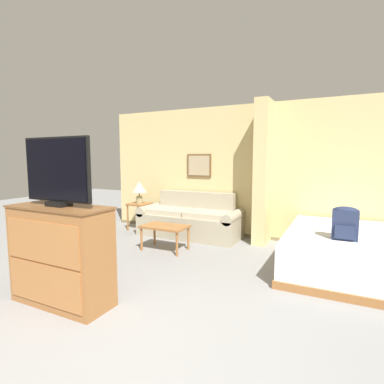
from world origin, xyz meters
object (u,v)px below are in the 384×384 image
table_lamp (139,188)px  bed (345,251)px  tv_dresser (61,255)px  couch (190,220)px  tv (57,172)px  backpack (345,223)px  coffee_table (165,228)px

table_lamp → bed: (4.01, -0.66, -0.65)m
table_lamp → tv_dresser: 3.40m
table_lamp → bed: table_lamp is taller
table_lamp → couch: bearing=1.3°
tv_dresser → tv: 0.89m
couch → tv: (0.05, -3.15, 1.10)m
backpack → couch: bearing=157.8°
coffee_table → couch: bearing=92.4°
coffee_table → table_lamp: 1.72m
couch → backpack: bearing=-22.2°
backpack → tv: bearing=-143.2°
bed → backpack: backpack is taller
tv → couch: bearing=90.8°
tv_dresser → backpack: 3.39m
coffee_table → backpack: 2.74m
coffee_table → tv_dresser: tv_dresser is taller
couch → table_lamp: (-1.23, -0.03, 0.60)m
couch → tv: 3.34m
coffee_table → backpack: size_ratio=1.83×
coffee_table → tv: size_ratio=0.86×
couch → bed: couch is taller
tv_dresser → bed: size_ratio=0.54×
couch → tv: tv is taller
table_lamp → bed: bearing=-9.4°
couch → tv_dresser: bearing=-89.2°
couch → backpack: (2.76, -1.12, 0.43)m
couch → backpack: 3.01m
bed → tv: bearing=-138.0°
tv_dresser → backpack: (2.71, 2.03, 0.22)m
table_lamp → tv_dresser: size_ratio=0.41×
tv_dresser → backpack: size_ratio=2.74×
tv_dresser → bed: 3.69m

